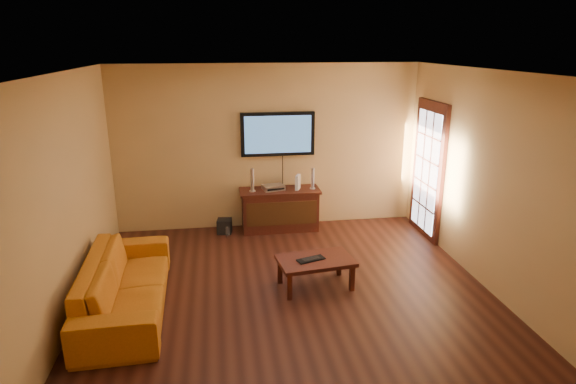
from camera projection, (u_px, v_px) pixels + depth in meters
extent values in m
plane|color=black|center=(291.00, 296.00, 5.96)|extent=(5.00, 5.00, 0.00)
plane|color=tan|center=(268.00, 147.00, 7.92)|extent=(5.00, 0.00, 5.00)
plane|color=tan|center=(64.00, 202.00, 5.21)|extent=(0.00, 5.00, 5.00)
plane|color=tan|center=(492.00, 183.00, 5.92)|extent=(0.00, 5.00, 5.00)
plane|color=white|center=(292.00, 72.00, 5.16)|extent=(5.00, 5.00, 0.00)
cube|color=#37130C|center=(428.00, 172.00, 7.61)|extent=(0.06, 1.02, 2.22)
cube|color=white|center=(426.00, 172.00, 7.60)|extent=(0.01, 0.79, 1.89)
cube|color=#37130C|center=(280.00, 211.00, 8.01)|extent=(1.24, 0.47, 0.65)
cube|color=black|center=(282.00, 214.00, 7.78)|extent=(1.14, 0.02, 0.39)
cube|color=#37130C|center=(280.00, 191.00, 7.91)|extent=(1.32, 0.50, 0.04)
cube|color=black|center=(278.00, 134.00, 7.84)|extent=(1.21, 0.07, 0.72)
cube|color=#386292|center=(278.00, 135.00, 7.80)|extent=(1.09, 0.01, 0.61)
cube|color=#37130C|center=(316.00, 261.00, 6.09)|extent=(1.01, 0.68, 0.05)
cube|color=#37130C|center=(290.00, 287.00, 5.84)|extent=(0.06, 0.06, 0.34)
cube|color=#37130C|center=(352.00, 278.00, 6.05)|extent=(0.06, 0.06, 0.34)
cube|color=#37130C|center=(280.00, 271.00, 6.24)|extent=(0.06, 0.06, 0.34)
cube|color=#37130C|center=(339.00, 263.00, 6.46)|extent=(0.06, 0.06, 0.34)
imported|color=#C26B15|center=(125.00, 275.00, 5.55)|extent=(0.73, 2.25, 0.87)
cylinder|color=silver|center=(253.00, 191.00, 7.81)|extent=(0.10, 0.10, 0.02)
cylinder|color=silver|center=(252.00, 180.00, 7.75)|extent=(0.06, 0.06, 0.36)
cylinder|color=silver|center=(313.00, 188.00, 7.95)|extent=(0.10, 0.10, 0.01)
cylinder|color=silver|center=(313.00, 178.00, 7.90)|extent=(0.05, 0.05, 0.34)
cube|color=silver|center=(273.00, 187.00, 7.89)|extent=(0.39, 0.31, 0.08)
cube|color=white|center=(298.00, 182.00, 7.89)|extent=(0.12, 0.18, 0.24)
cube|color=black|center=(224.00, 226.00, 7.92)|extent=(0.26, 0.26, 0.23)
cylinder|color=white|center=(228.00, 232.00, 7.74)|extent=(0.06, 0.06, 0.16)
sphere|color=white|center=(227.00, 228.00, 7.71)|extent=(0.03, 0.03, 0.03)
cube|color=black|center=(311.00, 259.00, 6.06)|extent=(0.38, 0.24, 0.02)
cube|color=black|center=(311.00, 259.00, 6.05)|extent=(0.25, 0.16, 0.01)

